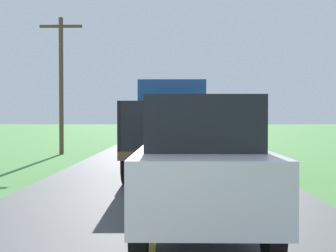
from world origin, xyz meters
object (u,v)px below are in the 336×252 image
object	(u,v)px
banana_truck_near	(172,126)
following_car	(200,163)
banana_truck_far	(175,122)
utility_pole_roadside	(61,80)

from	to	relation	value
banana_truck_near	following_car	distance (m)	6.79
banana_truck_near	banana_truck_far	xyz separation A→B (m)	(0.09, 10.03, 0.01)
utility_pole_roadside	following_car	bearing A→B (deg)	-67.68
banana_truck_near	banana_truck_far	world-z (taller)	same
banana_truck_far	following_car	distance (m)	16.80
banana_truck_far	utility_pole_roadside	size ratio (longest dim) A/B	0.92
following_car	banana_truck_near	bearing A→B (deg)	93.87
banana_truck_near	utility_pole_roadside	xyz separation A→B (m)	(-5.18, 6.97, 1.97)
utility_pole_roadside	following_car	size ratio (longest dim) A/B	1.54
utility_pole_roadside	following_car	distance (m)	15.03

